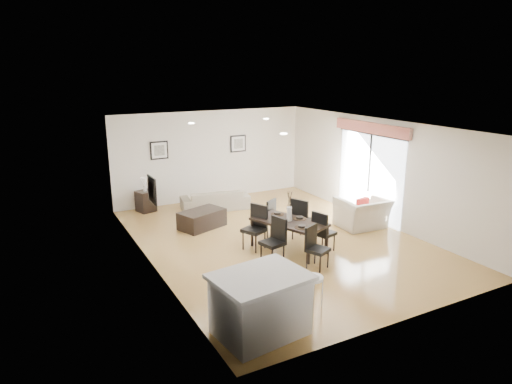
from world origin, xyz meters
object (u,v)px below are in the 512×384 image
dining_chair_head (315,245)px  dining_chair_foot (268,215)px  dining_chair_efar (302,217)px  coffee_table (202,219)px  side_table (146,201)px  dining_chair_enear (322,230)px  armchair (362,213)px  dining_chair_wnear (275,237)px  kitchen_island (260,304)px  bar_stool (313,283)px  dining_table (289,224)px  dining_chair_wfar (256,224)px  sofa (215,200)px

dining_chair_head → dining_chair_foot: 2.05m
dining_chair_efar → coffee_table: 2.60m
dining_chair_efar → side_table: (-2.64, 3.91, -0.27)m
dining_chair_head → dining_chair_foot: dining_chair_foot is taller
dining_chair_efar → dining_chair_foot: (-0.54, 0.65, -0.06)m
dining_chair_enear → armchair: bearing=-81.8°
dining_chair_wnear → dining_chair_head: size_ratio=1.07×
dining_chair_foot → kitchen_island: size_ratio=0.60×
armchair → bar_stool: size_ratio=1.61×
coffee_table → side_table: side_table is taller
dining_chair_efar → bar_stool: (-1.76, -2.98, 0.06)m
dining_chair_wnear → side_table: bearing=-175.7°
dining_table → dining_chair_wnear: bearing=-167.8°
dining_chair_wfar → side_table: 4.12m
sofa → dining_chair_wnear: bearing=95.2°
dining_table → coffee_table: bearing=95.1°
armchair → kitchen_island: 5.47m
dining_chair_wnear → bar_stool: bearing=-28.6°
dining_table → dining_chair_enear: (0.58, -0.43, -0.10)m
dining_chair_wnear → dining_chair_enear: bearing=74.7°
armchair → dining_chair_efar: 1.87m
dining_chair_efar → side_table: dining_chair_efar is taller
dining_table → sofa: bearing=72.1°
dining_table → kitchen_island: (-2.13, -2.60, -0.13)m
dining_table → bar_stool: bar_stool is taller
armchair → dining_chair_wnear: dining_chair_wnear is taller
dining_chair_enear → dining_chair_head: size_ratio=1.05×
coffee_table → armchair: bearing=-47.6°
dining_table → bar_stool: (-1.18, -2.60, 0.01)m
dining_chair_head → coffee_table: size_ratio=0.79×
dining_chair_wnear → dining_chair_wfar: bearing=166.9°
kitchen_island → dining_chair_efar: bearing=40.7°
dining_chair_enear → side_table: size_ratio=1.55×
sofa → dining_chair_head: dining_chair_head is taller
dining_chair_wfar → dining_chair_head: size_ratio=1.13×
dining_chair_head → side_table: size_ratio=1.48×
dining_chair_wfar → dining_table: bearing=26.1°
dining_chair_foot → side_table: dining_chair_foot is taller
sofa → dining_chair_head: size_ratio=2.18×
dining_chair_enear → side_table: dining_chair_enear is taller
dining_chair_efar → coffee_table: size_ratio=0.90×
armchair → kitchen_island: (-4.57, -3.01, 0.11)m
dining_table → dining_chair_wfar: (-0.58, 0.45, -0.06)m
dining_chair_wfar → bar_stool: size_ratio=1.37×
armchair → coffee_table: size_ratio=1.04×
dining_table → dining_chair_efar: size_ratio=1.81×
dining_chair_enear → side_table: bearing=13.2°
side_table → dining_chair_foot: bearing=-57.2°
dining_chair_efar → kitchen_island: size_ratio=0.67×
dining_chair_efar → dining_chair_foot: size_ratio=1.12×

